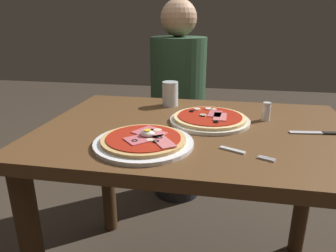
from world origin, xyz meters
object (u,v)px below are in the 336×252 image
object	(u,v)px
water_glass_near	(170,95)
fork	(242,152)
pizza_foreground	(144,141)
diner_person	(178,110)
dining_table	(196,160)
knife	(325,133)
pizza_across_left	(210,119)
salt_shaker	(266,111)

from	to	relation	value
water_glass_near	fork	bearing A→B (deg)	-58.10
pizza_foreground	diner_person	xyz separation A→B (m)	(-0.04, 0.94, -0.17)
pizza_foreground	water_glass_near	world-z (taller)	water_glass_near
fork	dining_table	bearing A→B (deg)	125.84
pizza_foreground	knife	bearing A→B (deg)	19.50
pizza_across_left	water_glass_near	world-z (taller)	water_glass_near
pizza_foreground	dining_table	bearing A→B (deg)	54.19
dining_table	knife	world-z (taller)	knife
water_glass_near	knife	size ratio (longest dim) A/B	0.53
diner_person	fork	bearing A→B (deg)	108.92
dining_table	diner_person	size ratio (longest dim) A/B	0.91
salt_shaker	diner_person	world-z (taller)	diner_person
pizza_across_left	knife	bearing A→B (deg)	-8.13
pizza_across_left	water_glass_near	size ratio (longest dim) A/B	2.78
pizza_foreground	pizza_across_left	bearing A→B (deg)	54.25
fork	knife	distance (m)	0.34
pizza_foreground	salt_shaker	world-z (taller)	salt_shaker
pizza_foreground	salt_shaker	xyz separation A→B (m)	(0.38, 0.31, 0.02)
salt_shaker	pizza_foreground	bearing A→B (deg)	-140.73
diner_person	pizza_across_left	bearing A→B (deg)	107.81
pizza_across_left	salt_shaker	size ratio (longest dim) A/B	4.28
dining_table	pizza_foreground	bearing A→B (deg)	-125.81
pizza_across_left	water_glass_near	distance (m)	0.27
pizza_foreground	pizza_across_left	size ratio (longest dim) A/B	1.03
pizza_foreground	water_glass_near	size ratio (longest dim) A/B	2.87
pizza_foreground	knife	distance (m)	0.59
water_glass_near	knife	xyz separation A→B (m)	(0.55, -0.25, -0.04)
pizza_across_left	fork	size ratio (longest dim) A/B	1.93
dining_table	knife	bearing A→B (deg)	0.62
pizza_across_left	water_glass_near	bearing A→B (deg)	132.44
dining_table	fork	world-z (taller)	fork
pizza_across_left	knife	xyz separation A→B (m)	(0.37, -0.05, -0.01)
water_glass_near	salt_shaker	bearing A→B (deg)	-19.54
knife	salt_shaker	size ratio (longest dim) A/B	2.92
dining_table	fork	size ratio (longest dim) A/B	7.20
knife	pizza_across_left	bearing A→B (deg)	171.87
dining_table	pizza_across_left	distance (m)	0.16
dining_table	pizza_foreground	xyz separation A→B (m)	(-0.14, -0.19, 0.14)
fork	knife	world-z (taller)	knife
dining_table	fork	distance (m)	0.28
pizza_across_left	dining_table	bearing A→B (deg)	-125.57
dining_table	pizza_across_left	bearing A→B (deg)	54.43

